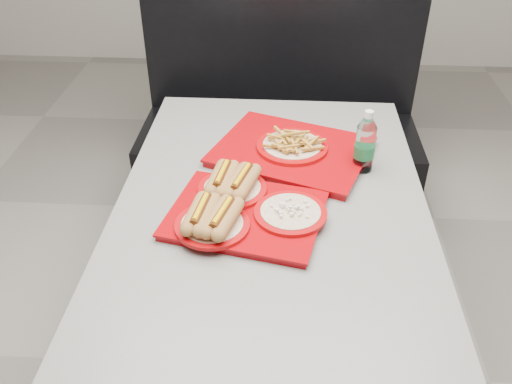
# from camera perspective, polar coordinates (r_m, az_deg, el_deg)

# --- Properties ---
(ground) EXTENTS (6.00, 6.00, 0.00)m
(ground) POSITION_cam_1_polar(r_m,az_deg,el_deg) (2.09, 1.26, -18.22)
(ground) COLOR gray
(ground) RESTS_ON ground
(diner_table) EXTENTS (0.92, 1.42, 0.75)m
(diner_table) POSITION_cam_1_polar(r_m,az_deg,el_deg) (1.66, 1.52, -6.09)
(diner_table) COLOR black
(diner_table) RESTS_ON ground
(booth_bench) EXTENTS (1.30, 0.57, 1.35)m
(booth_bench) POSITION_cam_1_polar(r_m,az_deg,el_deg) (2.67, 2.44, 6.52)
(booth_bench) COLOR black
(booth_bench) RESTS_ON ground
(tray_near) EXTENTS (0.47, 0.40, 0.09)m
(tray_near) POSITION_cam_1_polar(r_m,az_deg,el_deg) (1.50, -1.69, -1.64)
(tray_near) COLOR #920308
(tray_near) RESTS_ON diner_table
(tray_far) EXTENTS (0.58, 0.52, 0.09)m
(tray_far) POSITION_cam_1_polar(r_m,az_deg,el_deg) (1.78, 3.82, 4.64)
(tray_far) COLOR #920308
(tray_far) RESTS_ON diner_table
(water_bottle) EXTENTS (0.06, 0.06, 0.20)m
(water_bottle) POSITION_cam_1_polar(r_m,az_deg,el_deg) (1.71, 11.40, 4.88)
(water_bottle) COLOR silver
(water_bottle) RESTS_ON diner_table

